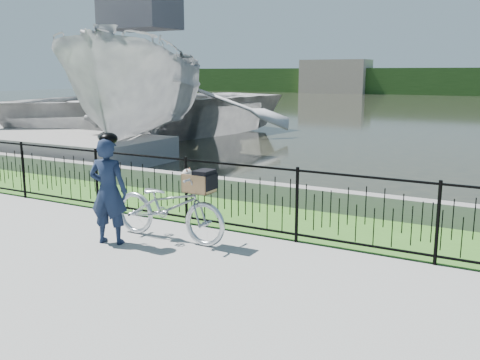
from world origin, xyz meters
The scene contains 11 objects.
ground centered at (0.00, 0.00, 0.00)m, with size 120.00×120.00×0.00m, color gray.
grass_strip centered at (0.00, 2.60, 0.00)m, with size 60.00×2.00×0.01m, color #376B21.
water centered at (0.00, 33.00, 0.00)m, with size 120.00×120.00×0.00m, color black.
quay_wall centered at (0.00, 3.60, 0.20)m, with size 60.00×0.30×0.40m, color gray.
fence centered at (0.00, 1.60, 0.58)m, with size 14.00×0.06×1.15m, color black, non-canonical shape.
far_building_left centered at (-18.00, 58.00, 2.00)m, with size 8.00×4.00×4.00m, color #9F9080.
dock centered at (-10.00, 5.50, 0.35)m, with size 10.00×3.00×0.70m, color gray.
bicycle_rig centered at (-0.74, 0.79, 0.53)m, with size 1.98×0.69×1.16m.
cyclist centered at (-1.42, 0.21, 0.82)m, with size 0.66×0.53×1.66m.
boat_near centered at (-7.06, 7.97, 1.93)m, with size 7.15×9.97×5.41m.
boat_far centered at (-9.73, 11.15, 1.25)m, with size 12.21×14.30×2.51m.
Camera 1 is at (4.01, -5.56, 2.52)m, focal length 40.00 mm.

